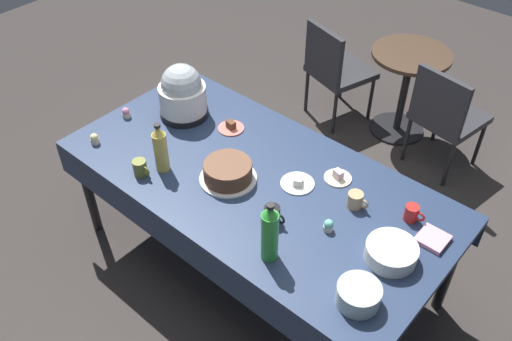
% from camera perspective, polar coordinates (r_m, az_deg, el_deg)
% --- Properties ---
extents(ground, '(9.00, 9.00, 0.00)m').
position_cam_1_polar(ground, '(3.58, 0.00, -9.61)').
color(ground, '#383330').
extents(potluck_table, '(2.20, 1.10, 0.75)m').
position_cam_1_polar(potluck_table, '(3.08, 0.00, -1.56)').
color(potluck_table, navy).
rests_on(potluck_table, ground).
extents(frosted_layer_cake, '(0.32, 0.32, 0.11)m').
position_cam_1_polar(frosted_layer_cake, '(2.99, -2.92, -0.15)').
color(frosted_layer_cake, silver).
rests_on(frosted_layer_cake, potluck_table).
extents(slow_cooker, '(0.30, 0.30, 0.35)m').
position_cam_1_polar(slow_cooker, '(3.43, -7.62, 7.91)').
color(slow_cooker, black).
rests_on(slow_cooker, potluck_table).
extents(glass_salad_bowl, '(0.20, 0.20, 0.10)m').
position_cam_1_polar(glass_salad_bowl, '(2.50, 10.54, -12.50)').
color(glass_salad_bowl, '#B2C6BC').
rests_on(glass_salad_bowl, potluck_table).
extents(ceramic_snack_bowl, '(0.25, 0.25, 0.08)m').
position_cam_1_polar(ceramic_snack_bowl, '(2.69, 13.80, -8.21)').
color(ceramic_snack_bowl, silver).
rests_on(ceramic_snack_bowl, potluck_table).
extents(dessert_plate_white, '(0.19, 0.19, 0.05)m').
position_cam_1_polar(dessert_plate_white, '(3.00, 4.31, -1.24)').
color(dessert_plate_white, white).
rests_on(dessert_plate_white, potluck_table).
extents(dessert_plate_cream, '(0.15, 0.15, 0.06)m').
position_cam_1_polar(dessert_plate_cream, '(3.05, 8.46, -0.64)').
color(dessert_plate_cream, beige).
rests_on(dessert_plate_cream, potluck_table).
extents(dessert_plate_coral, '(0.16, 0.16, 0.05)m').
position_cam_1_polar(dessert_plate_coral, '(3.37, -2.60, 4.51)').
color(dessert_plate_coral, '#E07266').
rests_on(dessert_plate_coral, potluck_table).
extents(cupcake_cocoa, '(0.05, 0.05, 0.07)m').
position_cam_1_polar(cupcake_cocoa, '(2.76, 7.49, -5.66)').
color(cupcake_cocoa, beige).
rests_on(cupcake_cocoa, potluck_table).
extents(cupcake_mint, '(0.05, 0.05, 0.07)m').
position_cam_1_polar(cupcake_mint, '(3.55, -13.28, 5.83)').
color(cupcake_mint, beige).
rests_on(cupcake_mint, potluck_table).
extents(cupcake_lemon, '(0.05, 0.05, 0.07)m').
position_cam_1_polar(cupcake_lemon, '(3.38, -16.34, 3.15)').
color(cupcake_lemon, beige).
rests_on(cupcake_lemon, potluck_table).
extents(soda_bottle_ginger_ale, '(0.08, 0.08, 0.31)m').
position_cam_1_polar(soda_bottle_ginger_ale, '(3.04, -9.84, 2.23)').
color(soda_bottle_ginger_ale, gold).
rests_on(soda_bottle_ginger_ale, potluck_table).
extents(soda_bottle_lime_soda, '(0.08, 0.08, 0.35)m').
position_cam_1_polar(soda_bottle_lime_soda, '(2.53, 1.42, -6.48)').
color(soda_bottle_lime_soda, green).
rests_on(soda_bottle_lime_soda, potluck_table).
extents(coffee_mug_black, '(0.12, 0.08, 0.09)m').
position_cam_1_polar(coffee_mug_black, '(2.77, 1.71, -4.57)').
color(coffee_mug_black, black).
rests_on(coffee_mug_black, potluck_table).
extents(coffee_mug_tan, '(0.12, 0.08, 0.09)m').
position_cam_1_polar(coffee_mug_tan, '(2.89, 10.25, -3.02)').
color(coffee_mug_tan, tan).
rests_on(coffee_mug_tan, potluck_table).
extents(coffee_mug_red, '(0.11, 0.07, 0.09)m').
position_cam_1_polar(coffee_mug_red, '(2.89, 15.81, -4.27)').
color(coffee_mug_red, '#B2231E').
rests_on(coffee_mug_red, potluck_table).
extents(coffee_mug_olive, '(0.12, 0.08, 0.09)m').
position_cam_1_polar(coffee_mug_olive, '(3.09, -11.86, 0.29)').
color(coffee_mug_olive, olive).
rests_on(coffee_mug_olive, potluck_table).
extents(paper_napkin_stack, '(0.14, 0.14, 0.02)m').
position_cam_1_polar(paper_napkin_stack, '(2.84, 17.79, -6.74)').
color(paper_napkin_stack, pink).
rests_on(paper_napkin_stack, potluck_table).
extents(maroon_chair_left, '(0.55, 0.55, 0.85)m').
position_cam_1_polar(maroon_chair_left, '(4.52, 8.13, 10.54)').
color(maroon_chair_left, '#333338').
rests_on(maroon_chair_left, ground).
extents(maroon_chair_right, '(0.51, 0.51, 0.85)m').
position_cam_1_polar(maroon_chair_right, '(4.17, 18.98, 5.60)').
color(maroon_chair_right, '#333338').
rests_on(maroon_chair_right, ground).
extents(round_cafe_table, '(0.60, 0.60, 0.72)m').
position_cam_1_polar(round_cafe_table, '(4.48, 15.32, 9.19)').
color(round_cafe_table, '#473323').
rests_on(round_cafe_table, ground).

